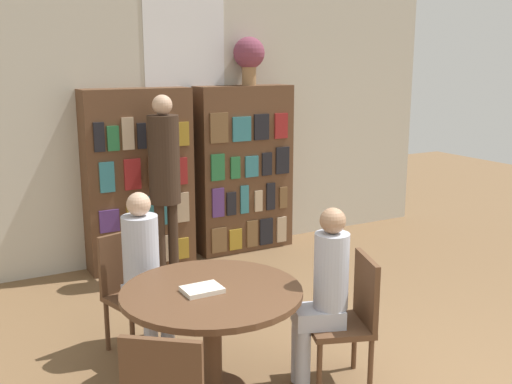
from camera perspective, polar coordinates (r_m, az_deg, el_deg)
name	(u,v)px	position (r m, az deg, el deg)	size (l,w,h in m)	color
wall_back	(186,118)	(6.54, -6.72, 7.01)	(6.40, 0.07, 3.00)	beige
bookshelf_left	(139,180)	(6.24, -11.08, 1.14)	(1.10, 0.34, 1.85)	brown
bookshelf_right	(244,169)	(6.70, -1.13, 2.17)	(1.10, 0.34, 1.85)	brown
flower_vase	(249,55)	(6.62, -0.67, 12.88)	(0.34, 0.34, 0.52)	#997047
reading_table	(212,308)	(3.86, -4.23, -10.97)	(1.15, 1.15, 0.72)	brown
chair_left_side	(132,286)	(4.58, -11.75, -8.75)	(0.49, 0.49, 0.88)	brown
chair_far_side	(350,314)	(4.07, 8.97, -11.45)	(0.51, 0.51, 0.88)	brown
seated_reader_left	(145,266)	(4.37, -10.56, -6.96)	(0.34, 0.40, 1.22)	#B2B7C6
seated_reader_right	(323,290)	(3.95, 6.44, -9.26)	(0.38, 0.32, 1.22)	#B2B7C6
librarian_standing	(164,169)	(5.76, -8.73, 2.21)	(0.30, 0.57, 1.81)	#332319
open_book_on_table	(202,290)	(3.77, -5.15, -9.24)	(0.24, 0.18, 0.03)	silver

